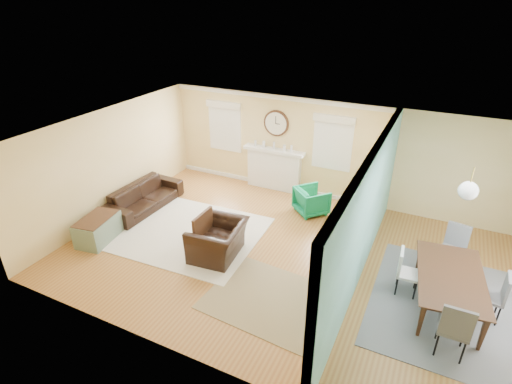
# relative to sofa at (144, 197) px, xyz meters

# --- Properties ---
(floor) EXTENTS (9.00, 9.00, 0.00)m
(floor) POSITION_rel_sofa_xyz_m (3.98, -0.40, -0.31)
(floor) COLOR #995C2A
(floor) RESTS_ON ground
(wall_back) EXTENTS (9.00, 0.02, 2.60)m
(wall_back) POSITION_rel_sofa_xyz_m (3.98, 2.60, 0.99)
(wall_back) COLOR #DDC16F
(wall_back) RESTS_ON ground
(wall_front) EXTENTS (9.00, 0.02, 2.60)m
(wall_front) POSITION_rel_sofa_xyz_m (3.98, -3.40, 0.99)
(wall_front) COLOR #DDC16F
(wall_front) RESTS_ON ground
(wall_left) EXTENTS (0.02, 6.00, 2.60)m
(wall_left) POSITION_rel_sofa_xyz_m (-0.52, -0.40, 0.99)
(wall_left) COLOR #DDC16F
(wall_left) RESTS_ON ground
(ceiling) EXTENTS (9.00, 6.00, 0.02)m
(ceiling) POSITION_rel_sofa_xyz_m (3.98, -0.40, 2.29)
(ceiling) COLOR white
(ceiling) RESTS_ON wall_back
(partition) EXTENTS (0.17, 6.00, 2.60)m
(partition) POSITION_rel_sofa_xyz_m (5.49, -0.12, 1.04)
(partition) COLOR #DDC16F
(partition) RESTS_ON ground
(fireplace) EXTENTS (1.70, 0.30, 1.17)m
(fireplace) POSITION_rel_sofa_xyz_m (2.48, 2.48, 0.28)
(fireplace) COLOR white
(fireplace) RESTS_ON ground
(wall_clock) EXTENTS (0.70, 0.07, 0.70)m
(wall_clock) POSITION_rel_sofa_xyz_m (2.48, 2.57, 1.54)
(wall_clock) COLOR #4C2D19
(wall_clock) RESTS_ON wall_back
(window_left) EXTENTS (1.05, 0.13, 1.42)m
(window_left) POSITION_rel_sofa_xyz_m (0.93, 2.56, 1.35)
(window_left) COLOR white
(window_left) RESTS_ON wall_back
(window_right) EXTENTS (1.05, 0.13, 1.42)m
(window_right) POSITION_rel_sofa_xyz_m (4.03, 2.56, 1.35)
(window_right) COLOR white
(window_right) RESTS_ON wall_back
(pendant) EXTENTS (0.30, 0.30, 0.55)m
(pendant) POSITION_rel_sofa_xyz_m (6.98, -0.40, 1.89)
(pendant) COLOR gold
(pendant) RESTS_ON ceiling
(rug_cream) EXTENTS (3.24, 2.84, 0.02)m
(rug_cream) POSITION_rel_sofa_xyz_m (1.71, -0.50, -0.30)
(rug_cream) COLOR beige
(rug_cream) RESTS_ON floor
(rug_jute) EXTENTS (2.25, 1.89, 0.01)m
(rug_jute) POSITION_rel_sofa_xyz_m (4.22, -1.71, -0.31)
(rug_jute) COLOR #998360
(rug_jute) RESTS_ON floor
(rug_grey) EXTENTS (2.48, 3.10, 0.01)m
(rug_grey) POSITION_rel_sofa_xyz_m (7.10, -0.53, -0.31)
(rug_grey) COLOR slate
(rug_grey) RESTS_ON floor
(sofa) EXTENTS (0.91, 2.17, 0.63)m
(sofa) POSITION_rel_sofa_xyz_m (0.00, 0.00, 0.00)
(sofa) COLOR black
(sofa) RESTS_ON floor
(eames_chair) EXTENTS (1.11, 1.24, 0.74)m
(eames_chair) POSITION_rel_sofa_xyz_m (2.72, -0.94, 0.06)
(eames_chair) COLOR black
(eames_chair) RESTS_ON floor
(green_chair) EXTENTS (1.02, 1.02, 0.67)m
(green_chair) POSITION_rel_sofa_xyz_m (3.88, 1.61, 0.02)
(green_chair) COLOR #006848
(green_chair) RESTS_ON floor
(trunk) EXTENTS (0.75, 1.06, 0.56)m
(trunk) POSITION_rel_sofa_xyz_m (0.05, -1.60, -0.03)
(trunk) COLOR slate
(trunk) RESTS_ON floor
(credenza) EXTENTS (0.54, 1.59, 0.80)m
(credenza) POSITION_rel_sofa_xyz_m (5.19, 1.33, 0.09)
(credenza) COLOR brown
(credenza) RESTS_ON floor
(tv) EXTENTS (0.27, 1.12, 0.64)m
(tv) POSITION_rel_sofa_xyz_m (5.17, 1.33, 0.81)
(tv) COLOR black
(tv) RESTS_ON credenza
(garden_stool) EXTENTS (0.35, 0.35, 0.51)m
(garden_stool) POSITION_rel_sofa_xyz_m (5.26, 0.09, -0.06)
(garden_stool) COLOR white
(garden_stool) RESTS_ON floor
(potted_plant) EXTENTS (0.48, 0.46, 0.41)m
(potted_plant) POSITION_rel_sofa_xyz_m (5.26, 0.09, 0.41)
(potted_plant) COLOR #337F33
(potted_plant) RESTS_ON garden_stool
(dining_table) EXTENTS (1.28, 2.03, 0.67)m
(dining_table) POSITION_rel_sofa_xyz_m (7.10, -0.53, 0.02)
(dining_table) COLOR #4C2D19
(dining_table) RESTS_ON floor
(dining_chair_n) EXTENTS (0.50, 0.50, 0.97)m
(dining_chair_n) POSITION_rel_sofa_xyz_m (7.08, 0.63, 0.26)
(dining_chair_n) COLOR slate
(dining_chair_n) RESTS_ON floor
(dining_chair_s) EXTENTS (0.44, 0.44, 1.01)m
(dining_chair_s) POSITION_rel_sofa_xyz_m (7.17, -1.57, 0.28)
(dining_chair_s) COLOR slate
(dining_chair_s) RESTS_ON floor
(dining_chair_w) EXTENTS (0.41, 0.41, 0.87)m
(dining_chair_w) POSITION_rel_sofa_xyz_m (6.39, -0.45, 0.20)
(dining_chair_w) COLOR white
(dining_chair_w) RESTS_ON floor
(dining_chair_e) EXTENTS (0.42, 0.42, 0.91)m
(dining_chair_e) POSITION_rel_sofa_xyz_m (7.70, -0.50, 0.22)
(dining_chair_e) COLOR slate
(dining_chair_e) RESTS_ON floor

